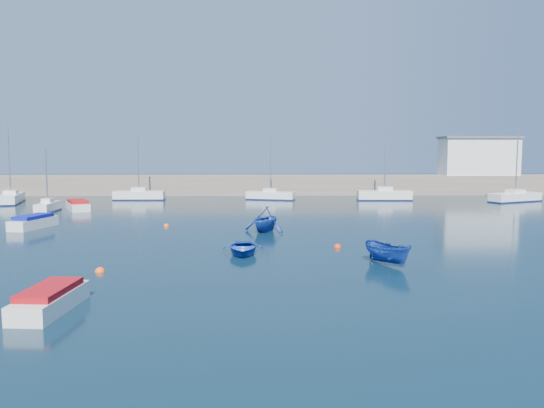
{
  "coord_description": "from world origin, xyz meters",
  "views": [
    {
      "loc": [
        -0.1,
        -26.23,
        6.11
      ],
      "look_at": [
        0.95,
        17.55,
        1.6
      ],
      "focal_mm": 35.0,
      "sensor_mm": 36.0,
      "label": 1
    }
  ],
  "objects_px": {
    "sailboat_5": "(139,195)",
    "dinghy_right": "(388,253)",
    "motorboat_3": "(50,299)",
    "sailboat_4": "(11,198)",
    "sailboat_3": "(48,207)",
    "motorboat_2": "(78,205)",
    "sailboat_7": "(384,195)",
    "sailboat_6": "(270,195)",
    "dinghy_left": "(265,219)",
    "motorboat_1": "(33,222)",
    "dinghy_center": "(243,248)",
    "harbor_office": "(478,157)",
    "sailboat_8": "(515,197)"
  },
  "relations": [
    {
      "from": "dinghy_right",
      "to": "dinghy_left",
      "type": "bearing_deg",
      "value": 87.53
    },
    {
      "from": "motorboat_1",
      "to": "sailboat_3",
      "type": "bearing_deg",
      "value": 120.84
    },
    {
      "from": "sailboat_7",
      "to": "sailboat_8",
      "type": "height_order",
      "value": "sailboat_8"
    },
    {
      "from": "dinghy_center",
      "to": "sailboat_4",
      "type": "bearing_deg",
      "value": 131.69
    },
    {
      "from": "sailboat_7",
      "to": "motorboat_1",
      "type": "distance_m",
      "value": 39.56
    },
    {
      "from": "dinghy_left",
      "to": "dinghy_center",
      "type": "bearing_deg",
      "value": -73.51
    },
    {
      "from": "motorboat_1",
      "to": "dinghy_left",
      "type": "distance_m",
      "value": 18.2
    },
    {
      "from": "motorboat_1",
      "to": "motorboat_2",
      "type": "height_order",
      "value": "motorboat_1"
    },
    {
      "from": "motorboat_1",
      "to": "dinghy_center",
      "type": "relative_size",
      "value": 1.3
    },
    {
      "from": "sailboat_3",
      "to": "sailboat_4",
      "type": "height_order",
      "value": "sailboat_4"
    },
    {
      "from": "sailboat_4",
      "to": "sailboat_7",
      "type": "xyz_separation_m",
      "value": [
        43.55,
        2.54,
        0.06
      ]
    },
    {
      "from": "dinghy_left",
      "to": "sailboat_7",
      "type": "bearing_deg",
      "value": 84.65
    },
    {
      "from": "sailboat_3",
      "to": "sailboat_7",
      "type": "distance_m",
      "value": 37.66
    },
    {
      "from": "sailboat_5",
      "to": "dinghy_right",
      "type": "xyz_separation_m",
      "value": [
        21.48,
        -36.88,
        -0.01
      ]
    },
    {
      "from": "sailboat_8",
      "to": "motorboat_2",
      "type": "distance_m",
      "value": 49.08
    },
    {
      "from": "sailboat_5",
      "to": "sailboat_3",
      "type": "bearing_deg",
      "value": 153.12
    },
    {
      "from": "sailboat_3",
      "to": "dinghy_right",
      "type": "bearing_deg",
      "value": -44.86
    },
    {
      "from": "harbor_office",
      "to": "sailboat_8",
      "type": "relative_size",
      "value": 1.12
    },
    {
      "from": "sailboat_6",
      "to": "dinghy_left",
      "type": "bearing_deg",
      "value": -166.17
    },
    {
      "from": "harbor_office",
      "to": "sailboat_8",
      "type": "distance_m",
      "value": 11.87
    },
    {
      "from": "motorboat_3",
      "to": "dinghy_center",
      "type": "relative_size",
      "value": 1.21
    },
    {
      "from": "motorboat_3",
      "to": "dinghy_right",
      "type": "relative_size",
      "value": 1.32
    },
    {
      "from": "sailboat_5",
      "to": "motorboat_2",
      "type": "bearing_deg",
      "value": 159.63
    },
    {
      "from": "sailboat_7",
      "to": "dinghy_left",
      "type": "xyz_separation_m",
      "value": [
        -14.7,
        -24.26,
        0.29
      ]
    },
    {
      "from": "motorboat_2",
      "to": "sailboat_7",
      "type": "bearing_deg",
      "value": -10.67
    },
    {
      "from": "sailboat_7",
      "to": "motorboat_2",
      "type": "bearing_deg",
      "value": 107.89
    },
    {
      "from": "sailboat_5",
      "to": "sailboat_6",
      "type": "relative_size",
      "value": 1.05
    },
    {
      "from": "sailboat_8",
      "to": "motorboat_1",
      "type": "relative_size",
      "value": 1.98
    },
    {
      "from": "motorboat_1",
      "to": "dinghy_right",
      "type": "distance_m",
      "value": 28.07
    },
    {
      "from": "sailboat_4",
      "to": "motorboat_2",
      "type": "height_order",
      "value": "sailboat_4"
    },
    {
      "from": "motorboat_3",
      "to": "dinghy_center",
      "type": "xyz_separation_m",
      "value": [
        6.98,
        10.84,
        -0.09
      ]
    },
    {
      "from": "sailboat_3",
      "to": "motorboat_2",
      "type": "bearing_deg",
      "value": 34.34
    },
    {
      "from": "harbor_office",
      "to": "sailboat_8",
      "type": "height_order",
      "value": "sailboat_8"
    },
    {
      "from": "sailboat_4",
      "to": "sailboat_5",
      "type": "xyz_separation_m",
      "value": [
        13.78,
        3.55,
        0.02
      ]
    },
    {
      "from": "dinghy_left",
      "to": "dinghy_right",
      "type": "bearing_deg",
      "value": -35.19
    },
    {
      "from": "motorboat_1",
      "to": "sailboat_8",
      "type": "bearing_deg",
      "value": 37.29
    },
    {
      "from": "sailboat_3",
      "to": "motorboat_2",
      "type": "xyz_separation_m",
      "value": [
        2.31,
        1.78,
        -0.05
      ]
    },
    {
      "from": "sailboat_5",
      "to": "motorboat_1",
      "type": "height_order",
      "value": "sailboat_5"
    },
    {
      "from": "sailboat_8",
      "to": "dinghy_right",
      "type": "distance_m",
      "value": 40.85
    },
    {
      "from": "sailboat_6",
      "to": "motorboat_1",
      "type": "xyz_separation_m",
      "value": [
        -18.99,
        -23.12,
        -0.06
      ]
    },
    {
      "from": "sailboat_4",
      "to": "motorboat_2",
      "type": "xyz_separation_m",
      "value": [
        9.95,
        -7.01,
        -0.12
      ]
    },
    {
      "from": "harbor_office",
      "to": "sailboat_3",
      "type": "height_order",
      "value": "harbor_office"
    },
    {
      "from": "motorboat_1",
      "to": "dinghy_left",
      "type": "relative_size",
      "value": 1.26
    },
    {
      "from": "sailboat_6",
      "to": "dinghy_left",
      "type": "relative_size",
      "value": 2.16
    },
    {
      "from": "motorboat_2",
      "to": "motorboat_3",
      "type": "bearing_deg",
      "value": -99.42
    },
    {
      "from": "motorboat_2",
      "to": "dinghy_right",
      "type": "height_order",
      "value": "dinghy_right"
    },
    {
      "from": "sailboat_3",
      "to": "dinghy_left",
      "type": "xyz_separation_m",
      "value": [
        21.21,
        -12.94,
        0.41
      ]
    },
    {
      "from": "motorboat_3",
      "to": "sailboat_4",
      "type": "bearing_deg",
      "value": 120.84
    },
    {
      "from": "motorboat_3",
      "to": "motorboat_1",
      "type": "bearing_deg",
      "value": 118.61
    },
    {
      "from": "motorboat_1",
      "to": "sailboat_7",
      "type": "bearing_deg",
      "value": 48.7
    }
  ]
}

